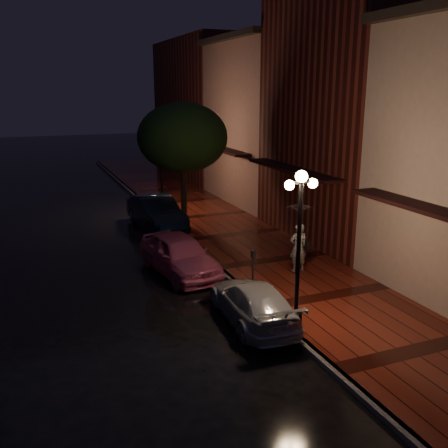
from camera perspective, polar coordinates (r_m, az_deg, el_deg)
name	(u,v)px	position (r m, az deg, el deg)	size (l,w,h in m)	color
ground	(219,271)	(18.49, -0.61, -5.39)	(120.00, 120.00, 0.00)	black
sidewalk	(273,261)	(19.35, 5.62, -4.27)	(4.50, 60.00, 0.15)	#42130B
curb	(219,269)	(18.46, -0.61, -5.17)	(0.25, 60.00, 0.15)	#595451
storefront_mid	(353,113)	(22.51, 14.56, 12.18)	(5.00, 8.00, 11.00)	#511914
storefront_far	(268,125)	(29.38, 5.01, 11.24)	(5.00, 8.00, 9.00)	#8C5951
storefront_extra	(207,109)	(38.52, -1.92, 12.96)	(5.00, 12.00, 10.00)	#511914
streetlamp_near	(299,239)	(13.54, 8.56, -1.72)	(0.96, 0.36, 4.31)	black
streetlamp_far	(161,166)	(26.27, -7.19, 6.54)	(0.96, 0.36, 4.31)	black
street_tree	(183,140)	(23.27, -4.73, 9.58)	(4.16, 4.16, 5.80)	black
pink_car	(180,254)	(18.07, -5.09, -3.48)	(1.74, 4.31, 1.47)	#BF4E77
navy_car	(156,213)	(24.11, -7.73, 1.31)	(1.63, 4.68, 1.54)	black
silver_car	(253,302)	(14.49, 3.33, -8.92)	(1.65, 4.05, 1.17)	#A8A9B0
woman_with_umbrella	(299,227)	(17.76, 8.59, -0.35)	(1.03, 1.05, 2.48)	silver
parking_meter	(253,267)	(15.97, 3.31, -4.94)	(0.16, 0.14, 1.42)	black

